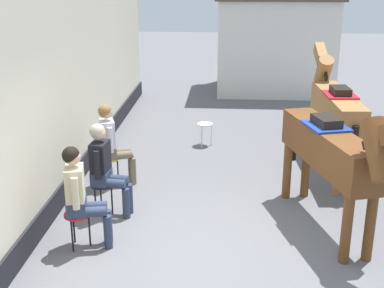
{
  "coord_description": "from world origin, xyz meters",
  "views": [
    {
      "loc": [
        0.11,
        -5.86,
        3.5
      ],
      "look_at": [
        -0.4,
        1.2,
        1.05
      ],
      "focal_mm": 48.61,
      "sensor_mm": 36.0,
      "label": 1
    }
  ],
  "objects_px": {
    "seated_visitor_near": "(81,192)",
    "spare_stool_white": "(205,126)",
    "saddled_horse_far": "(335,107)",
    "seated_visitor_far": "(112,140)",
    "saddled_horse_near": "(332,151)",
    "seated_visitor_middle": "(105,165)"
  },
  "relations": [
    {
      "from": "saddled_horse_far",
      "to": "spare_stool_white",
      "type": "relative_size",
      "value": 6.52
    },
    {
      "from": "seated_visitor_near",
      "to": "saddled_horse_near",
      "type": "distance_m",
      "value": 3.33
    },
    {
      "from": "saddled_horse_near",
      "to": "spare_stool_white",
      "type": "distance_m",
      "value": 3.98
    },
    {
      "from": "seated_visitor_middle",
      "to": "saddled_horse_near",
      "type": "distance_m",
      "value": 3.17
    },
    {
      "from": "seated_visitor_middle",
      "to": "seated_visitor_far",
      "type": "height_order",
      "value": "same"
    },
    {
      "from": "seated_visitor_middle",
      "to": "saddled_horse_near",
      "type": "relative_size",
      "value": 0.48
    },
    {
      "from": "seated_visitor_near",
      "to": "seated_visitor_far",
      "type": "xyz_separation_m",
      "value": [
        -0.05,
        2.05,
        0.0
      ]
    },
    {
      "from": "spare_stool_white",
      "to": "seated_visitor_near",
      "type": "bearing_deg",
      "value": -108.39
    },
    {
      "from": "seated_visitor_middle",
      "to": "spare_stool_white",
      "type": "bearing_deg",
      "value": 68.07
    },
    {
      "from": "seated_visitor_middle",
      "to": "saddled_horse_near",
      "type": "bearing_deg",
      "value": -4.4
    },
    {
      "from": "saddled_horse_far",
      "to": "seated_visitor_far",
      "type": "bearing_deg",
      "value": -165.88
    },
    {
      "from": "seated_visitor_middle",
      "to": "seated_visitor_far",
      "type": "distance_m",
      "value": 1.11
    },
    {
      "from": "saddled_horse_near",
      "to": "saddled_horse_far",
      "type": "bearing_deg",
      "value": 78.51
    },
    {
      "from": "seated_visitor_far",
      "to": "saddled_horse_near",
      "type": "relative_size",
      "value": 0.48
    },
    {
      "from": "seated_visitor_far",
      "to": "spare_stool_white",
      "type": "distance_m",
      "value": 2.57
    },
    {
      "from": "saddled_horse_near",
      "to": "spare_stool_white",
      "type": "xyz_separation_m",
      "value": [
        -1.85,
        3.44,
        -0.76
      ]
    },
    {
      "from": "saddled_horse_near",
      "to": "saddled_horse_far",
      "type": "distance_m",
      "value": 2.33
    },
    {
      "from": "seated_visitor_middle",
      "to": "seated_visitor_near",
      "type": "bearing_deg",
      "value": -95.49
    },
    {
      "from": "seated_visitor_near",
      "to": "spare_stool_white",
      "type": "bearing_deg",
      "value": 71.61
    },
    {
      "from": "seated_visitor_near",
      "to": "spare_stool_white",
      "type": "height_order",
      "value": "seated_visitor_near"
    },
    {
      "from": "saddled_horse_far",
      "to": "spare_stool_white",
      "type": "bearing_deg",
      "value": 153.35
    },
    {
      "from": "spare_stool_white",
      "to": "seated_visitor_middle",
      "type": "bearing_deg",
      "value": -111.93
    }
  ]
}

